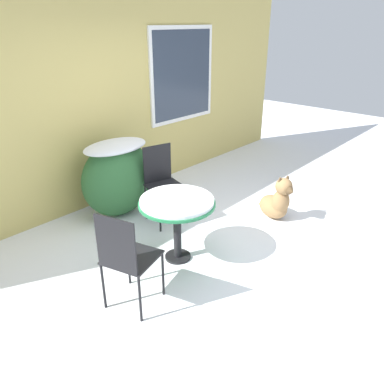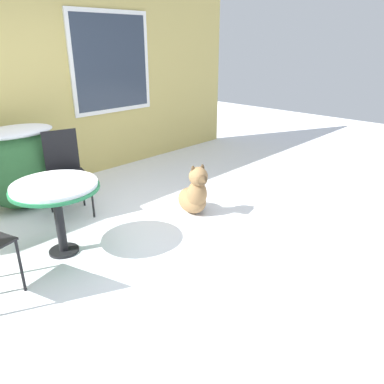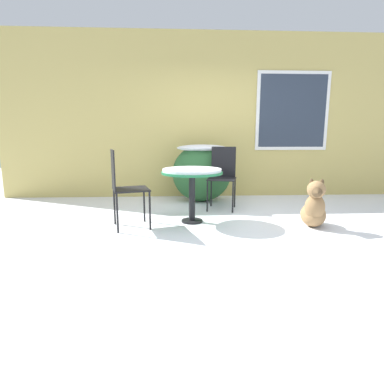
# 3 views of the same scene
# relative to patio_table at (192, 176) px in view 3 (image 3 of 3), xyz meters

# --- Properties ---
(ground_plane) EXTENTS (16.00, 16.00, 0.00)m
(ground_plane) POSITION_rel_patio_table_xyz_m (0.52, -0.34, -0.63)
(ground_plane) COLOR white
(house_wall) EXTENTS (8.00, 0.10, 3.03)m
(house_wall) POSITION_rel_patio_table_xyz_m (0.60, 1.85, 0.89)
(house_wall) COLOR tan
(house_wall) RESTS_ON ground_plane
(shrub_left) EXTENTS (1.04, 0.67, 1.01)m
(shrub_left) POSITION_rel_patio_table_xyz_m (0.24, 1.33, -0.09)
(shrub_left) COLOR #2D6033
(shrub_left) RESTS_ON ground_plane
(patio_table) EXTENTS (0.81, 0.81, 0.72)m
(patio_table) POSITION_rel_patio_table_xyz_m (0.00, 0.00, 0.00)
(patio_table) COLOR black
(patio_table) RESTS_ON ground_plane
(patio_chair_near_table) EXTENTS (0.52, 0.52, 0.99)m
(patio_chair_near_table) POSITION_rel_patio_table_xyz_m (0.52, 0.78, -0.08)
(patio_chair_near_table) COLOR black
(patio_chair_near_table) RESTS_ON ground_plane
(patio_chair_far_side) EXTENTS (0.53, 0.53, 0.99)m
(patio_chair_far_side) POSITION_rel_patio_table_xyz_m (-0.86, -0.22, -0.08)
(patio_chair_far_side) COLOR black
(patio_chair_far_side) RESTS_ON ground_plane
(dog) EXTENTS (0.44, 0.63, 0.63)m
(dog) POSITION_rel_patio_table_xyz_m (1.53, -0.33, -0.39)
(dog) COLOR #937047
(dog) RESTS_ON ground_plane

